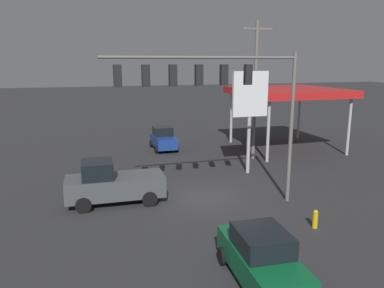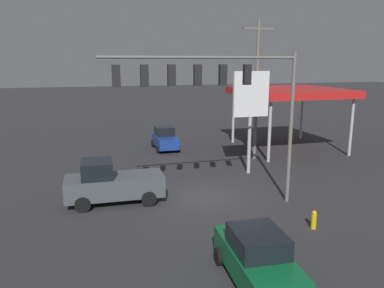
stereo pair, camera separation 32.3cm
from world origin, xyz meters
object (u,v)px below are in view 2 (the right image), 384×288
object	(u,v)px
traffic_signal_assembly	(215,87)
utility_pole	(257,88)
price_sign	(251,99)
hatchback_crossing	(165,139)
sedan_waiting	(257,258)
fire_hydrant	(314,220)
pickup_parked	(112,183)

from	to	relation	value
traffic_signal_assembly	utility_pole	bearing A→B (deg)	-125.74
price_sign	hatchback_crossing	world-z (taller)	price_sign
utility_pole	hatchback_crossing	bearing A→B (deg)	-39.80
traffic_signal_assembly	hatchback_crossing	world-z (taller)	traffic_signal_assembly
traffic_signal_assembly	price_sign	bearing A→B (deg)	-128.72
sedan_waiting	fire_hydrant	world-z (taller)	sedan_waiting
utility_pole	sedan_waiting	size ratio (longest dim) A/B	2.33
pickup_parked	fire_hydrant	xyz separation A→B (m)	(-8.66, 5.81, -0.67)
utility_pole	fire_hydrant	size ratio (longest dim) A/B	11.90
pickup_parked	fire_hydrant	world-z (taller)	pickup_parked
fire_hydrant	pickup_parked	bearing A→B (deg)	-33.86
traffic_signal_assembly	hatchback_crossing	xyz separation A→B (m)	(-0.31, -14.04, -5.34)
utility_pole	hatchback_crossing	distance (m)	9.19
sedan_waiting	pickup_parked	distance (m)	10.01
traffic_signal_assembly	utility_pole	xyz separation A→B (m)	(-6.43, -8.93, -0.77)
pickup_parked	hatchback_crossing	distance (m)	12.86
utility_pole	sedan_waiting	xyz separation A→B (m)	(7.18, 15.65, -4.57)
pickup_parked	fire_hydrant	size ratio (longest dim) A/B	5.96
traffic_signal_assembly	sedan_waiting	size ratio (longest dim) A/B	2.20
price_sign	sedan_waiting	distance (m)	13.85
sedan_waiting	hatchback_crossing	size ratio (longest dim) A/B	1.18
hatchback_crossing	price_sign	bearing A→B (deg)	25.51
utility_pole	pickup_parked	distance (m)	13.93
price_sign	fire_hydrant	size ratio (longest dim) A/B	7.84
utility_pole	pickup_parked	bearing A→B (deg)	29.97
traffic_signal_assembly	hatchback_crossing	size ratio (longest dim) A/B	2.60
traffic_signal_assembly	fire_hydrant	bearing A→B (deg)	136.35
price_sign	hatchback_crossing	size ratio (longest dim) A/B	1.81
utility_pole	sedan_waiting	bearing A→B (deg)	65.36
pickup_parked	traffic_signal_assembly	bearing A→B (deg)	156.37
price_sign	sedan_waiting	xyz separation A→B (m)	(5.13, 12.19, -4.11)
traffic_signal_assembly	price_sign	world-z (taller)	traffic_signal_assembly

